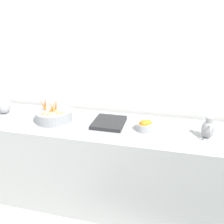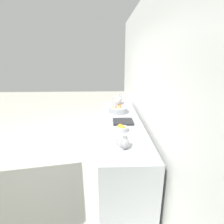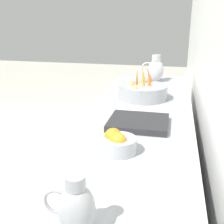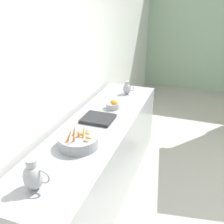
# 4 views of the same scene
# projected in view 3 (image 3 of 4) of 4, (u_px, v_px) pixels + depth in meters

# --- Properties ---
(prep_counter) EXTENTS (0.70, 2.78, 0.91)m
(prep_counter) POSITION_uv_depth(u_px,v_px,m) (134.00, 182.00, 1.94)
(prep_counter) COLOR #9EA0A5
(prep_counter) RESTS_ON ground_plane
(vegetable_colander) EXTENTS (0.37, 0.37, 0.23)m
(vegetable_colander) POSITION_uv_depth(u_px,v_px,m) (142.00, 91.00, 2.20)
(vegetable_colander) COLOR gray
(vegetable_colander) RESTS_ON prep_counter
(orange_bowl) EXTENTS (0.17, 0.17, 0.11)m
(orange_bowl) POSITION_uv_depth(u_px,v_px,m) (117.00, 143.00, 1.34)
(orange_bowl) COLOR #9EA0A5
(orange_bowl) RESTS_ON prep_counter
(metal_pitcher_tall) EXTENTS (0.21, 0.15, 0.25)m
(metal_pitcher_tall) POSITION_uv_depth(u_px,v_px,m) (155.00, 70.00, 2.75)
(metal_pitcher_tall) COLOR #A3A3A8
(metal_pitcher_tall) RESTS_ON prep_counter
(metal_pitcher_short) EXTENTS (0.16, 0.11, 0.19)m
(metal_pitcher_short) POSITION_uv_depth(u_px,v_px,m) (76.00, 207.00, 0.84)
(metal_pitcher_short) COLOR #939399
(metal_pitcher_short) RESTS_ON prep_counter
(counter_sink_basin) EXTENTS (0.34, 0.30, 0.04)m
(counter_sink_basin) POSITION_uv_depth(u_px,v_px,m) (138.00, 122.00, 1.68)
(counter_sink_basin) COLOR #232326
(counter_sink_basin) RESTS_ON prep_counter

